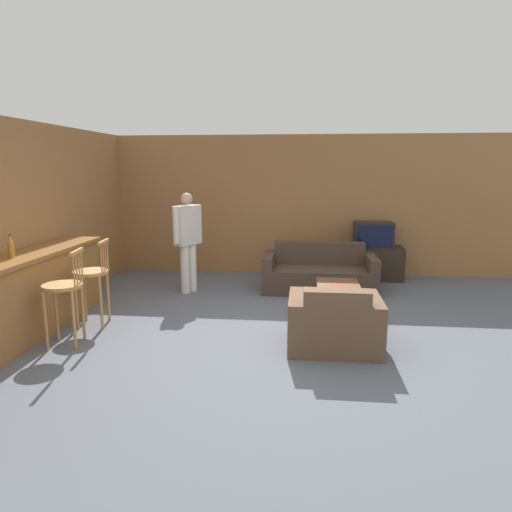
% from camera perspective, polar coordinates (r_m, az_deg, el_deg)
% --- Properties ---
extents(ground_plane, '(24.00, 24.00, 0.00)m').
position_cam_1_polar(ground_plane, '(5.42, 1.02, -10.63)').
color(ground_plane, '#565B66').
extents(wall_back, '(9.40, 0.08, 2.60)m').
position_cam_1_polar(wall_back, '(8.68, 3.14, 6.34)').
color(wall_back, '#9E6B3D').
rests_on(wall_back, ground_plane).
extents(wall_left, '(0.08, 8.62, 2.60)m').
position_cam_1_polar(wall_left, '(7.31, -23.51, 4.60)').
color(wall_left, '#9E6B3D').
rests_on(wall_left, ground_plane).
extents(bar_counter, '(0.55, 2.71, 0.99)m').
position_cam_1_polar(bar_counter, '(6.18, -26.06, -4.16)').
color(bar_counter, brown).
rests_on(bar_counter, ground_plane).
extents(bar_chair_near, '(0.50, 0.50, 1.10)m').
position_cam_1_polar(bar_chair_near, '(5.58, -22.85, -4.23)').
color(bar_chair_near, '#B77F42').
rests_on(bar_chair_near, ground_plane).
extents(bar_chair_mid, '(0.49, 0.49, 1.10)m').
position_cam_1_polar(bar_chair_mid, '(6.17, -19.79, -2.61)').
color(bar_chair_mid, '#B77F42').
rests_on(bar_chair_mid, ground_plane).
extents(couch_far, '(1.83, 0.86, 0.76)m').
position_cam_1_polar(couch_far, '(7.61, 7.91, -2.20)').
color(couch_far, '#423328').
rests_on(couch_far, ground_plane).
extents(armchair_near, '(1.02, 0.82, 0.75)m').
position_cam_1_polar(armchair_near, '(5.21, 9.76, -8.46)').
color(armchair_near, brown).
rests_on(armchair_near, ground_plane).
extents(coffee_table, '(0.58, 0.98, 0.42)m').
position_cam_1_polar(coffee_table, '(6.30, 10.29, -4.28)').
color(coffee_table, brown).
rests_on(coffee_table, ground_plane).
extents(tv_unit, '(1.08, 0.50, 0.60)m').
position_cam_1_polar(tv_unit, '(8.53, 14.28, -0.86)').
color(tv_unit, '#2D2319').
rests_on(tv_unit, ground_plane).
extents(tv, '(0.68, 0.44, 0.45)m').
position_cam_1_polar(tv, '(8.44, 14.45, 2.62)').
color(tv, black).
rests_on(tv, tv_unit).
extents(bottle, '(0.07, 0.07, 0.27)m').
position_cam_1_polar(bottle, '(5.84, -28.31, 0.98)').
color(bottle, '#B27A23').
rests_on(bottle, bar_counter).
extents(book_on_table, '(0.17, 0.15, 0.03)m').
position_cam_1_polar(book_on_table, '(6.14, 10.10, -3.92)').
color(book_on_table, maroon).
rests_on(book_on_table, coffee_table).
extents(person_by_window, '(0.39, 0.54, 1.61)m').
position_cam_1_polar(person_by_window, '(7.38, -8.53, 2.32)').
color(person_by_window, silver).
rests_on(person_by_window, ground_plane).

